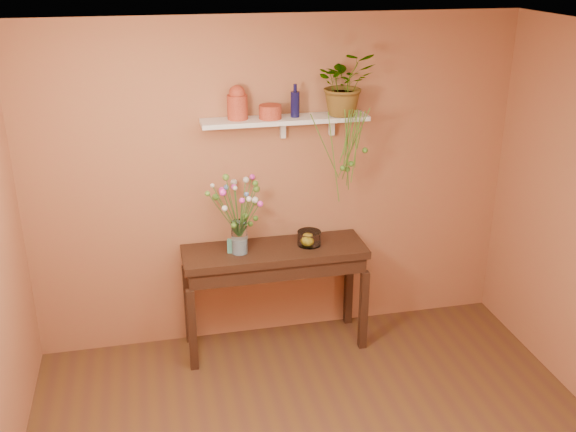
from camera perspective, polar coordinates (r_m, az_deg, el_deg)
name	(u,v)px	position (r m, az deg, el deg)	size (l,w,h in m)	color
room	(350,303)	(3.65, 5.35, -7.50)	(4.04, 4.04, 2.70)	#55361B
sideboard	(275,263)	(5.40, -1.15, -4.06)	(1.48, 0.48, 0.90)	#352014
wall_shelf	(286,120)	(5.15, -0.13, 8.27)	(1.30, 0.24, 0.19)	white
terracotta_jug	(237,103)	(5.07, -4.39, 9.68)	(0.18, 0.18, 0.26)	#B3462E
terracotta_pot	(270,112)	(5.09, -1.54, 8.96)	(0.17, 0.17, 0.10)	#B3462E
blue_bottle	(295,104)	(5.13, 0.61, 9.66)	(0.07, 0.07, 0.25)	#0F0E38
spider_plant	(345,83)	(5.19, 4.93, 11.31)	(0.44, 0.38, 0.49)	#437123
plant_fronds	(350,152)	(5.18, 5.33, 5.49)	(0.51, 0.29, 0.76)	#437123
glass_vase	(240,240)	(5.23, -4.20, -2.05)	(0.13, 0.13, 0.27)	white
bouquet	(239,199)	(5.12, -4.22, 1.44)	(0.45, 0.55, 0.53)	#386B28
glass_bowl	(309,239)	(5.38, 1.84, -1.97)	(0.19, 0.19, 0.12)	white
lemon	(308,240)	(5.37, 1.71, -2.12)	(0.08, 0.08, 0.08)	yellow
carton	(231,246)	(5.26, -4.94, -2.59)	(0.06, 0.04, 0.11)	#2F6581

